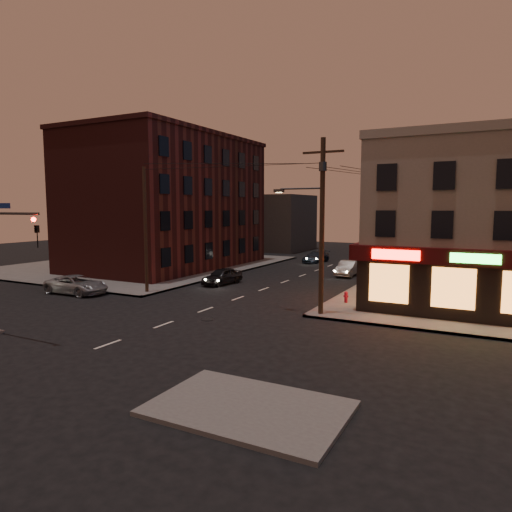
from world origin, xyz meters
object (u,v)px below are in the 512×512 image
Objects in this scene: suv_cross at (77,285)px; sedan_far at (316,257)px; sedan_near at (222,276)px; sedan_mid at (348,268)px; fire_hydrant at (346,296)px.

suv_cross reaches higher than sedan_far.
sedan_near is (7.23, 8.37, 0.00)m from suv_cross.
sedan_near reaches higher than sedan_far.
fire_hydrant is at bearing -75.24° from sedan_mid.
sedan_near reaches higher than fire_hydrant.
sedan_far is at bearing 115.02° from fire_hydrant.
sedan_mid reaches higher than sedan_far.
suv_cross reaches higher than fire_hydrant.
suv_cross is 1.13× the size of sedan_far.
sedan_mid reaches higher than sedan_near.
sedan_near is 11.59m from fire_hydrant.
sedan_mid reaches higher than suv_cross.
sedan_far is 5.87× the size of fire_hydrant.
suv_cross is 11.06m from sedan_near.
sedan_mid is at bearing -46.58° from sedan_far.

